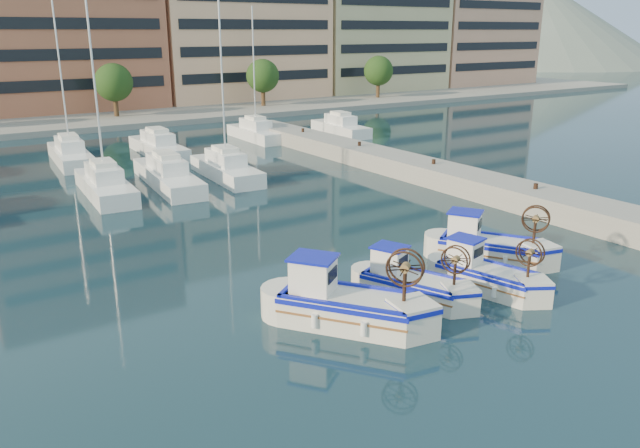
# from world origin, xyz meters

# --- Properties ---
(ground) EXTENTS (300.00, 300.00, 0.00)m
(ground) POSITION_xyz_m (0.00, 0.00, 0.00)
(ground) COLOR #193443
(ground) RESTS_ON ground
(quay) EXTENTS (3.00, 60.00, 1.20)m
(quay) POSITION_xyz_m (13.00, 8.00, 0.60)
(quay) COLOR gray
(quay) RESTS_ON ground
(waterfront) EXTENTS (180.00, 40.00, 25.60)m
(waterfront) POSITION_xyz_m (9.23, 65.04, 11.10)
(waterfront) COLOR gray
(waterfront) RESTS_ON ground
(hill_east) EXTENTS (160.00, 160.00, 50.00)m
(hill_east) POSITION_xyz_m (140.00, 110.00, 0.00)
(hill_east) COLOR slate
(hill_east) RESTS_ON ground
(yacht_marina) EXTENTS (40.04, 21.83, 11.50)m
(yacht_marina) POSITION_xyz_m (-3.09, 27.85, 0.53)
(yacht_marina) COLOR white
(yacht_marina) RESTS_ON ground
(fishing_boat_a) EXTENTS (4.22, 4.76, 2.95)m
(fishing_boat_a) POSITION_xyz_m (-3.98, 0.36, 0.81)
(fishing_boat_a) COLOR silver
(fishing_boat_a) RESTS_ON ground
(fishing_boat_b) EXTENTS (2.87, 4.01, 2.42)m
(fishing_boat_b) POSITION_xyz_m (-0.72, 0.70, 0.67)
(fishing_boat_b) COLOR silver
(fishing_boat_b) RESTS_ON ground
(fishing_boat_c) EXTENTS (2.46, 3.99, 2.42)m
(fishing_boat_c) POSITION_xyz_m (2.23, -0.20, 0.67)
(fishing_boat_c) COLOR silver
(fishing_boat_c) RESTS_ON ground
(fishing_boat_d) EXTENTS (3.70, 4.42, 2.70)m
(fishing_boat_d) POSITION_xyz_m (4.63, 1.88, 0.74)
(fishing_boat_d) COLOR silver
(fishing_boat_d) RESTS_ON ground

